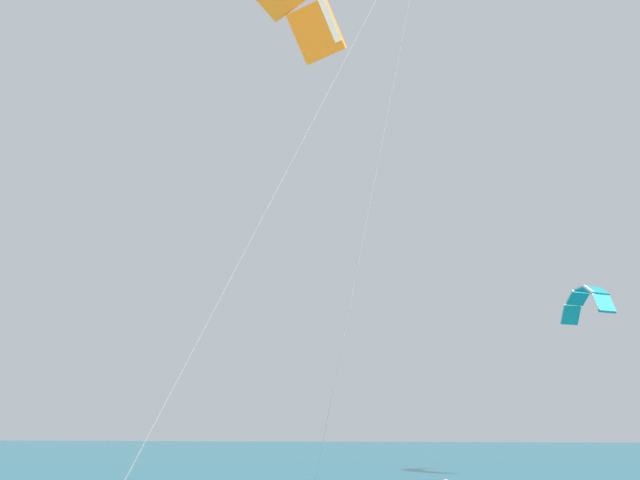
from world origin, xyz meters
TOP-DOWN VIEW (x-y plane):
  - sea at (0.00, 72.32)m, footprint 200.00×120.00m
  - kite_distant at (9.27, 42.27)m, footprint 2.37×5.58m

SIDE VIEW (x-z plane):
  - sea at x=0.00m, z-range 0.00..0.20m
  - kite_distant at x=9.27m, z-range 9.08..11.03m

